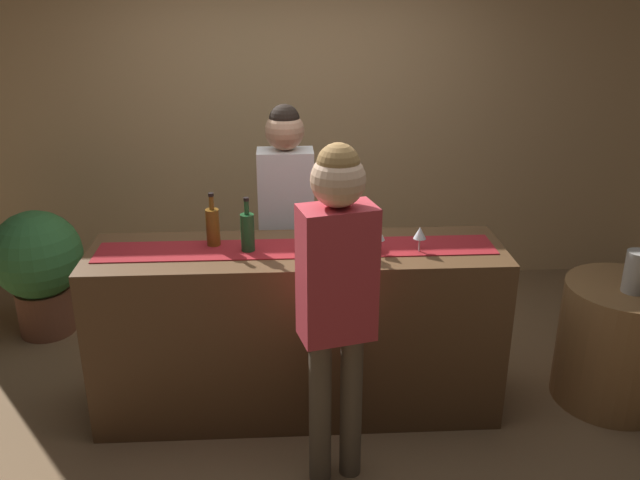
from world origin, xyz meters
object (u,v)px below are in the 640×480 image
at_px(wine_glass_mid_counter, 302,235).
at_px(wine_glass_far_end, 420,234).
at_px(customer_sipping, 337,284).
at_px(round_side_table, 617,343).
at_px(wine_glass_near_customer, 379,235).
at_px(vase_on_side_table, 636,272).
at_px(wine_bottle_green, 248,232).
at_px(potted_plant_tall, 38,265).
at_px(bartender, 286,208).
at_px(wine_bottle_amber, 213,226).
at_px(wine_bottle_clear, 350,231).

relative_size(wine_glass_mid_counter, wine_glass_far_end, 1.00).
distance_m(customer_sipping, round_side_table, 1.94).
height_order(wine_glass_near_customer, vase_on_side_table, wine_glass_near_customer).
bearing_deg(wine_bottle_green, potted_plant_tall, 146.26).
bearing_deg(customer_sipping, bartender, 86.46).
xyz_separation_m(wine_glass_far_end, customer_sipping, (-0.48, -0.53, -0.03)).
height_order(wine_bottle_amber, wine_glass_mid_counter, wine_bottle_amber).
bearing_deg(wine_glass_far_end, potted_plant_tall, 156.13).
relative_size(wine_glass_mid_counter, customer_sipping, 0.08).
height_order(wine_bottle_green, potted_plant_tall, wine_bottle_green).
distance_m(wine_glass_near_customer, potted_plant_tall, 2.52).
distance_m(customer_sipping, vase_on_side_table, 1.80).
xyz_separation_m(wine_glass_mid_counter, vase_on_side_table, (1.85, -0.03, -0.25)).
bearing_deg(wine_glass_near_customer, vase_on_side_table, -0.03).
bearing_deg(wine_glass_near_customer, bartender, 125.91).
bearing_deg(round_side_table, wine_glass_near_customer, -177.56).
relative_size(wine_bottle_amber, bartender, 0.18).
height_order(wine_glass_far_end, customer_sipping, customer_sipping).
distance_m(wine_glass_near_customer, customer_sipping, 0.59).
xyz_separation_m(wine_bottle_amber, bartender, (0.40, 0.51, -0.08)).
relative_size(wine_bottle_green, wine_glass_near_customer, 2.10).
bearing_deg(potted_plant_tall, wine_glass_far_end, -23.87).
bearing_deg(potted_plant_tall, wine_bottle_green, -33.74).
xyz_separation_m(wine_bottle_clear, wine_glass_mid_counter, (-0.26, -0.02, -0.01)).
bearing_deg(bartender, wine_glass_far_end, 136.69).
bearing_deg(wine_bottle_amber, wine_bottle_green, -25.10).
distance_m(wine_bottle_green, potted_plant_tall, 1.91).
distance_m(wine_glass_near_customer, wine_glass_far_end, 0.22).
bearing_deg(wine_bottle_green, customer_sipping, -54.27).
bearing_deg(customer_sipping, wine_glass_far_end, 33.79).
height_order(wine_bottle_green, wine_glass_mid_counter, wine_bottle_green).
height_order(wine_bottle_green, bartender, bartender).
bearing_deg(round_side_table, wine_glass_mid_counter, -178.89).
relative_size(customer_sipping, potted_plant_tall, 1.93).
height_order(wine_glass_mid_counter, wine_glass_far_end, same).
bearing_deg(wine_glass_far_end, wine_glass_mid_counter, 178.27).
bearing_deg(customer_sipping, wine_glass_mid_counter, 90.44).
bearing_deg(potted_plant_tall, vase_on_side_table, -16.50).
distance_m(wine_bottle_clear, potted_plant_tall, 2.37).
height_order(wine_glass_far_end, round_side_table, wine_glass_far_end).
xyz_separation_m(wine_bottle_green, wine_glass_mid_counter, (0.29, -0.05, -0.01)).
bearing_deg(round_side_table, customer_sipping, -161.00).
bearing_deg(bartender, wine_glass_mid_counter, 96.78).
distance_m(wine_glass_near_customer, vase_on_side_table, 1.46).
distance_m(bartender, round_side_table, 2.13).
xyz_separation_m(bartender, round_side_table, (1.93, -0.60, -0.67)).
relative_size(wine_glass_mid_counter, bartender, 0.09).
bearing_deg(bartender, wine_bottle_clear, 118.31).
relative_size(wine_bottle_amber, customer_sipping, 0.17).
distance_m(wine_glass_far_end, potted_plant_tall, 2.71).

